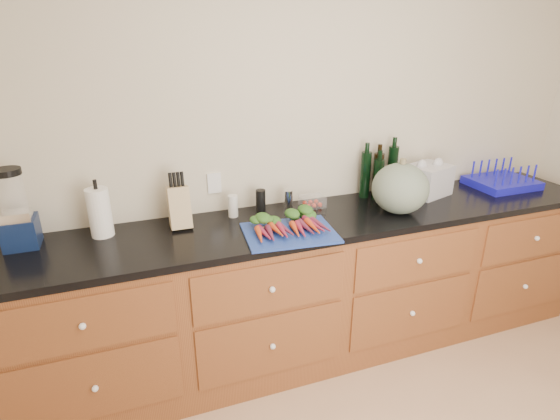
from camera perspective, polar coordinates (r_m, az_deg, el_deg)
name	(u,v)px	position (r m, az deg, el deg)	size (l,w,h in m)	color
wall_back	(306,144)	(2.76, 3.46, 8.59)	(4.10, 0.05, 2.60)	beige
cabinets	(324,288)	(2.81, 5.73, -10.05)	(3.60, 0.64, 0.90)	brown
countertop	(326,219)	(2.60, 6.07, -1.18)	(3.64, 0.62, 0.04)	black
cutting_board	(289,233)	(2.35, 1.25, -2.99)	(0.48, 0.36, 0.01)	navy
carrots	(287,225)	(2.37, 0.93, -2.01)	(0.38, 0.28, 0.05)	#DC4519
squash	(400,188)	(2.68, 15.43, 2.73)	(0.33, 0.33, 0.30)	#556555
blender_appliance	(16,214)	(2.50, -31.20, -0.40)	(0.16, 0.16, 0.41)	#0D1B41
paper_towel	(100,213)	(2.47, -22.49, -0.31)	(0.12, 0.12, 0.26)	white
knife_block	(179,207)	(2.46, -13.02, 0.36)	(0.11, 0.11, 0.23)	tan
grinder_salt	(233,206)	(2.56, -6.16, 0.52)	(0.06, 0.06, 0.13)	silver
grinder_pepper	(261,201)	(2.60, -2.53, 1.12)	(0.06, 0.06, 0.14)	black
canister_chrome	(288,200)	(2.66, 1.10, 1.35)	(0.05, 0.05, 0.12)	silver
tomato_box	(312,201)	(2.72, 4.24, 1.12)	(0.14, 0.11, 0.07)	white
bottles	(379,174)	(2.93, 12.75, 4.55)	(0.27, 0.14, 0.32)	black
grocery_bag	(428,180)	(3.06, 18.77, 3.74)	(0.27, 0.22, 0.20)	silver
dish_rack	(502,181)	(3.45, 26.97, 3.44)	(0.43, 0.34, 0.17)	#1715BD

